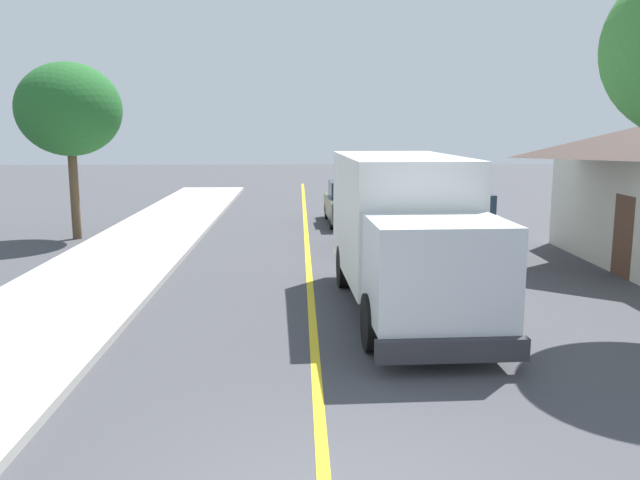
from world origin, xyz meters
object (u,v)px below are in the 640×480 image
object	(u,v)px
parked_car_mid	(350,204)
street_tree_down_block	(69,110)
box_truck	(405,226)
parked_car_near	(381,226)
parked_van_across	(464,219)

from	to	relation	value
parked_car_mid	street_tree_down_block	xyz separation A→B (m)	(-9.65, -3.25, 3.56)
box_truck	parked_car_near	xyz separation A→B (m)	(0.32, 6.40, -0.97)
box_truck	street_tree_down_block	xyz separation A→B (m)	(-9.83, 9.04, 2.58)
box_truck	parked_car_mid	distance (m)	12.33
street_tree_down_block	parked_van_across	bearing A→B (deg)	-5.21
box_truck	parked_van_across	world-z (taller)	box_truck
parked_car_mid	street_tree_down_block	bearing A→B (deg)	-161.37
box_truck	parked_car_near	size ratio (longest dim) A/B	1.64
parked_car_near	parked_car_mid	world-z (taller)	same
parked_car_mid	parked_van_across	distance (m)	5.62
parked_car_near	parked_van_across	size ratio (longest dim) A/B	0.99
box_truck	parked_car_near	distance (m)	6.48
parked_car_near	parked_van_across	distance (m)	3.27
parked_car_near	parked_van_across	world-z (taller)	same
box_truck	parked_car_mid	world-z (taller)	box_truck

